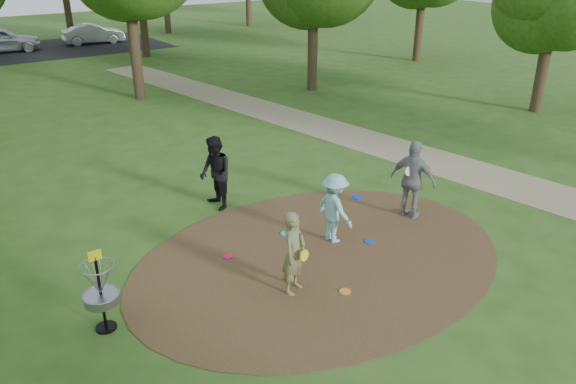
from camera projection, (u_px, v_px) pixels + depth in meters
ground at (321, 258)px, 11.87m from camera, size 100.00×100.00×0.00m
dirt_clearing at (321, 258)px, 11.86m from camera, size 8.40×8.40×0.02m
footpath at (449, 166)px, 16.79m from camera, size 7.55×39.89×0.01m
parking_lot at (49, 49)px, 35.28m from camera, size 14.00×8.00×0.01m
player_observer_with_disc at (294, 253)px, 10.42m from camera, size 0.73×0.65×1.67m
player_throwing_with_disc at (335, 208)px, 12.25m from camera, size 1.05×1.05×1.60m
player_walking_with_disc at (216, 173)px, 13.77m from camera, size 0.77×0.95×1.85m
player_waiting_with_disc at (413, 180)px, 13.27m from camera, size 0.82×1.23×1.94m
disc_ground_cyan at (285, 233)px, 12.82m from camera, size 0.22×0.22×0.02m
disc_ground_blue at (370, 242)px, 12.47m from camera, size 0.22×0.22×0.02m
disc_ground_red at (228, 256)px, 11.88m from camera, size 0.22×0.22×0.02m
car_left at (0, 40)px, 33.86m from camera, size 4.61×2.26×1.51m
car_right at (93, 34)px, 36.87m from camera, size 4.03×1.84×1.28m
disc_ground_orange at (345, 291)px, 10.69m from camera, size 0.22×0.22×0.02m
disc_golf_basket at (100, 285)px, 9.36m from camera, size 0.63×0.63×1.54m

